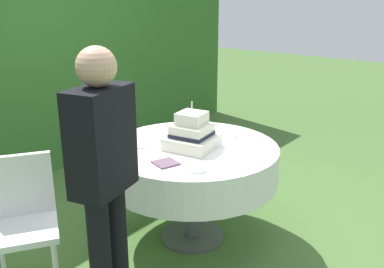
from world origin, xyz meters
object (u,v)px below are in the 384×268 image
at_px(serving_plate_far, 192,129).
at_px(serving_plate_left, 142,146).
at_px(cake_table, 192,163).
at_px(garden_chair, 22,214).
at_px(serving_plate_near, 197,170).
at_px(serving_plate_right, 230,135).
at_px(wedding_cake, 192,134).
at_px(standing_person, 104,176).
at_px(napkin_stack, 166,163).

bearing_deg(serving_plate_far, serving_plate_left, 176.04).
height_order(cake_table, garden_chair, garden_chair).
xyz_separation_m(serving_plate_near, serving_plate_right, (0.71, 0.22, 0.00)).
bearing_deg(cake_table, wedding_cake, -148.11).
relative_size(cake_table, serving_plate_left, 11.59).
relative_size(serving_plate_left, standing_person, 0.07).
height_order(serving_plate_near, standing_person, standing_person).
relative_size(cake_table, serving_plate_far, 9.78).
height_order(serving_plate_near, serving_plate_far, same).
bearing_deg(wedding_cake, napkin_stack, -170.75).
bearing_deg(serving_plate_near, serving_plate_far, 40.03).
relative_size(cake_table, garden_chair, 1.43).
bearing_deg(napkin_stack, serving_plate_right, -1.14).
distance_m(garden_chair, standing_person, 0.77).
bearing_deg(serving_plate_right, cake_table, 166.14).
relative_size(wedding_cake, garden_chair, 0.43).
xyz_separation_m(napkin_stack, standing_person, (-0.64, -0.14, 0.17)).
distance_m(serving_plate_right, garden_chair, 1.61).
bearing_deg(napkin_stack, serving_plate_left, 67.63).
bearing_deg(cake_table, serving_plate_near, -138.10).
xyz_separation_m(wedding_cake, standing_person, (-0.99, -0.20, 0.07)).
relative_size(serving_plate_far, serving_plate_right, 1.13).
bearing_deg(serving_plate_right, serving_plate_left, 148.04).
bearing_deg(serving_plate_right, serving_plate_far, 98.55).
bearing_deg(serving_plate_far, serving_plate_near, -139.97).
height_order(napkin_stack, garden_chair, garden_chair).
xyz_separation_m(serving_plate_left, napkin_stack, (-0.15, -0.36, 0.00)).
bearing_deg(serving_plate_far, garden_chair, 172.37).
distance_m(cake_table, serving_plate_near, 0.48).
height_order(cake_table, napkin_stack, napkin_stack).
height_order(serving_plate_left, serving_plate_right, same).
distance_m(cake_table, wedding_cake, 0.24).
xyz_separation_m(wedding_cake, serving_plate_right, (0.40, -0.07, -0.10)).
bearing_deg(serving_plate_right, napkin_stack, 178.86).
bearing_deg(serving_plate_right, standing_person, -174.82).
bearing_deg(serving_plate_near, garden_chair, 136.71).
relative_size(serving_plate_right, standing_person, 0.07).
bearing_deg(wedding_cake, standing_person, -168.72).
bearing_deg(garden_chair, serving_plate_right, -19.46).
distance_m(cake_table, serving_plate_far, 0.42).
height_order(cake_table, serving_plate_far, serving_plate_far).
distance_m(wedding_cake, serving_plate_near, 0.44).
distance_m(cake_table, standing_person, 1.09).
relative_size(serving_plate_right, garden_chair, 0.13).
distance_m(serving_plate_near, serving_plate_right, 0.74).
xyz_separation_m(cake_table, serving_plate_far, (0.32, 0.25, 0.14)).
xyz_separation_m(serving_plate_right, napkin_stack, (-0.75, 0.01, 0.00)).
relative_size(serving_plate_near, serving_plate_far, 0.95).
xyz_separation_m(serving_plate_far, garden_chair, (-1.45, 0.19, -0.22)).
xyz_separation_m(serving_plate_far, standing_person, (-1.34, -0.46, 0.17)).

